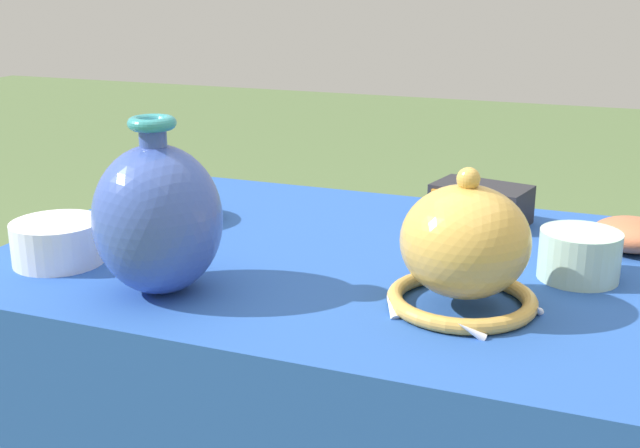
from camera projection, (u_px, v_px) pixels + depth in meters
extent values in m
cylinder|color=brown|center=(194.00, 345.00, 1.91)|extent=(0.04, 0.04, 0.73)
cube|color=brown|center=(350.00, 266.00, 1.33)|extent=(1.11, 0.75, 0.03)
cube|color=#234C9E|center=(350.00, 256.00, 1.32)|extent=(1.13, 0.77, 0.01)
ellipsoid|color=#3851A8|center=(158.00, 220.00, 1.13)|extent=(0.18, 0.18, 0.22)
cylinder|color=#3851A8|center=(153.00, 136.00, 1.10)|extent=(0.04, 0.04, 0.04)
torus|color=teal|center=(152.00, 123.00, 1.09)|extent=(0.07, 0.07, 0.02)
torus|color=gold|center=(462.00, 299.00, 1.11)|extent=(0.21, 0.21, 0.02)
ellipsoid|color=gold|center=(465.00, 241.00, 1.08)|extent=(0.18, 0.18, 0.15)
sphere|color=gold|center=(468.00, 179.00, 1.06)|extent=(0.03, 0.03, 0.03)
cone|color=white|center=(539.00, 310.00, 1.07)|extent=(0.01, 0.04, 0.03)
cone|color=white|center=(497.00, 278.00, 1.18)|extent=(0.04, 0.02, 0.03)
cone|color=white|center=(414.00, 277.00, 1.19)|extent=(0.03, 0.04, 0.03)
cone|color=white|center=(391.00, 307.00, 1.08)|extent=(0.03, 0.04, 0.03)
cone|color=white|center=(471.00, 331.00, 1.01)|extent=(0.04, 0.02, 0.03)
cube|color=#232328|center=(481.00, 204.00, 1.48)|extent=(0.19, 0.14, 0.07)
cube|color=orange|center=(469.00, 210.00, 1.44)|extent=(0.15, 0.04, 0.06)
ellipsoid|color=#2D2D33|center=(177.00, 207.00, 1.49)|extent=(0.16, 0.16, 0.05)
ellipsoid|color=#BC6642|center=(632.00, 234.00, 1.33)|extent=(0.13, 0.13, 0.05)
cylinder|color=white|center=(58.00, 242.00, 1.27)|extent=(0.14, 0.14, 0.07)
cylinder|color=#A8CCB7|center=(579.00, 255.00, 1.20)|extent=(0.12, 0.12, 0.07)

